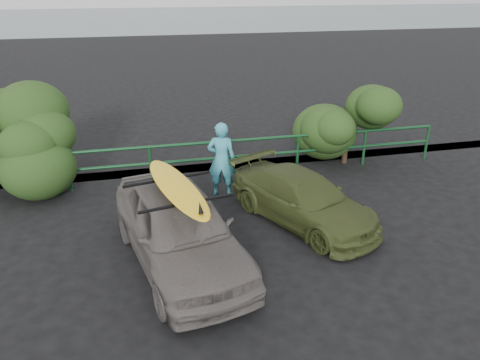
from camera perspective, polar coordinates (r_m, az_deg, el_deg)
The scene contains 9 objects.
ground at distance 8.21m, azimuth -1.39°, elevation -13.54°, with size 80.00×80.00×0.00m, color black.
ocean at distance 66.63m, azimuth -12.68°, elevation 18.59°, with size 200.00×200.00×0.00m, color slate.
guardrail at distance 12.32m, azimuth -6.21°, elevation 2.26°, with size 14.00×0.08×1.04m, color #123F1F, non-canonical shape.
shrub_right at distance 14.00m, azimuth 14.27°, elevation 7.27°, with size 3.20×2.40×2.44m, color #29471A, non-canonical shape.
sedan at distance 8.66m, azimuth -7.41°, elevation -5.84°, with size 1.73×4.29×1.46m, color #5E5754.
olive_vehicle at distance 10.22m, azimuth 7.68°, elevation -2.31°, with size 1.51×3.72×1.08m, color #3B451E.
man at distance 11.24m, azimuth -2.28°, elevation 2.50°, with size 0.68×0.44×1.86m, color teal.
roof_rack at distance 8.32m, azimuth -7.68°, elevation -1.27°, with size 1.68×1.17×0.06m, color black, non-canonical shape.
surfboard at distance 8.29m, azimuth -7.71°, elevation -0.83°, with size 0.59×2.87×0.08m, color yellow.
Camera 1 is at (-1.31, -6.43, 4.93)m, focal length 35.00 mm.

